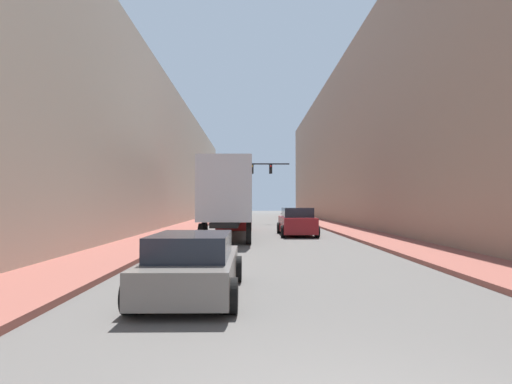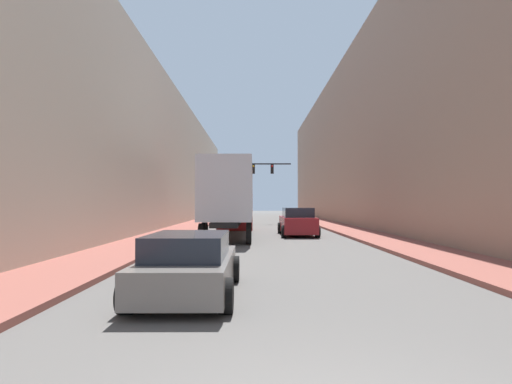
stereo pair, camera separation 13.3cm
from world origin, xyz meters
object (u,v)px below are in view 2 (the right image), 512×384
Objects in this scene: semi_truck at (231,196)px; sedan_car at (190,265)px; suv_car at (297,222)px; traffic_signal_gantry at (237,178)px.

sedan_car is (-0.01, -15.50, -1.73)m from semi_truck.
suv_car is 15.55m from traffic_signal_gantry.
traffic_signal_gantry reaches higher than sedan_car.
suv_car is 0.62× the size of traffic_signal_gantry.
semi_truck reaches higher than sedan_car.
sedan_car is 16.27m from suv_car.
suv_car is at bearing 75.59° from sedan_car.
traffic_signal_gantry reaches higher than semi_truck.
sedan_car is 30.50m from traffic_signal_gantry.
semi_truck is 14.91m from traffic_signal_gantry.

